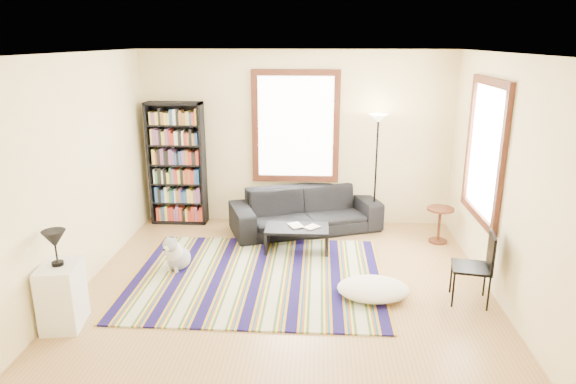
# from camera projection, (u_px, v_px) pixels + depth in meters

# --- Properties ---
(floor) EXTENTS (5.00, 5.00, 0.10)m
(floor) POSITION_uv_depth(u_px,v_px,m) (285.00, 293.00, 6.30)
(floor) COLOR #AC834E
(floor) RESTS_ON ground
(ceiling) EXTENTS (5.00, 5.00, 0.10)m
(ceiling) POSITION_uv_depth(u_px,v_px,m) (285.00, 48.00, 5.47)
(ceiling) COLOR white
(ceiling) RESTS_ON floor
(wall_back) EXTENTS (5.00, 0.10, 2.80)m
(wall_back) POSITION_uv_depth(u_px,v_px,m) (296.00, 138.00, 8.33)
(wall_back) COLOR #FFF2AB
(wall_back) RESTS_ON floor
(wall_front) EXTENTS (5.00, 0.10, 2.80)m
(wall_front) POSITION_uv_depth(u_px,v_px,m) (260.00, 279.00, 3.45)
(wall_front) COLOR #FFF2AB
(wall_front) RESTS_ON floor
(wall_left) EXTENTS (0.10, 5.00, 2.80)m
(wall_left) POSITION_uv_depth(u_px,v_px,m) (70.00, 176.00, 6.04)
(wall_left) COLOR #FFF2AB
(wall_left) RESTS_ON floor
(wall_right) EXTENTS (0.10, 5.00, 2.80)m
(wall_right) POSITION_uv_depth(u_px,v_px,m) (512.00, 183.00, 5.74)
(wall_right) COLOR #FFF2AB
(wall_right) RESTS_ON floor
(window_back) EXTENTS (1.20, 0.06, 1.60)m
(window_back) POSITION_uv_depth(u_px,v_px,m) (296.00, 127.00, 8.19)
(window_back) COLOR white
(window_back) RESTS_ON wall_back
(window_right) EXTENTS (0.06, 1.20, 1.60)m
(window_right) POSITION_uv_depth(u_px,v_px,m) (485.00, 151.00, 6.45)
(window_right) COLOR white
(window_right) RESTS_ON wall_right
(rug) EXTENTS (3.21, 2.56, 0.02)m
(rug) POSITION_uv_depth(u_px,v_px,m) (257.00, 277.00, 6.60)
(rug) COLOR #130D41
(rug) RESTS_ON floor
(sofa) EXTENTS (1.64, 2.49, 0.68)m
(sofa) POSITION_uv_depth(u_px,v_px,m) (305.00, 210.00, 8.14)
(sofa) COLOR black
(sofa) RESTS_ON floor
(bookshelf) EXTENTS (0.90, 0.30, 2.00)m
(bookshelf) POSITION_uv_depth(u_px,v_px,m) (177.00, 164.00, 8.33)
(bookshelf) COLOR black
(bookshelf) RESTS_ON floor
(coffee_table) EXTENTS (0.97, 0.63, 0.36)m
(coffee_table) POSITION_uv_depth(u_px,v_px,m) (297.00, 239.00, 7.39)
(coffee_table) COLOR black
(coffee_table) RESTS_ON floor
(book_a) EXTENTS (0.29, 0.26, 0.02)m
(book_a) POSITION_uv_depth(u_px,v_px,m) (290.00, 226.00, 7.34)
(book_a) COLOR beige
(book_a) RESTS_ON coffee_table
(book_b) EXTENTS (0.26, 0.27, 0.02)m
(book_b) POSITION_uv_depth(u_px,v_px,m) (308.00, 226.00, 7.38)
(book_b) COLOR beige
(book_b) RESTS_ON coffee_table
(floor_cushion) EXTENTS (0.92, 0.74, 0.21)m
(floor_cushion) POSITION_uv_depth(u_px,v_px,m) (373.00, 289.00, 6.07)
(floor_cushion) COLOR silver
(floor_cushion) RESTS_ON floor
(floor_lamp) EXTENTS (0.39, 0.39, 1.86)m
(floor_lamp) POSITION_uv_depth(u_px,v_px,m) (376.00, 174.00, 8.00)
(floor_lamp) COLOR black
(floor_lamp) RESTS_ON floor
(side_table) EXTENTS (0.51, 0.51, 0.54)m
(side_table) POSITION_uv_depth(u_px,v_px,m) (439.00, 225.00, 7.69)
(side_table) COLOR #4E2413
(side_table) RESTS_ON floor
(folding_chair) EXTENTS (0.48, 0.47, 0.86)m
(folding_chair) POSITION_uv_depth(u_px,v_px,m) (471.00, 268.00, 5.89)
(folding_chair) COLOR black
(folding_chair) RESTS_ON floor
(white_cabinet) EXTENTS (0.45, 0.55, 0.70)m
(white_cabinet) POSITION_uv_depth(u_px,v_px,m) (62.00, 296.00, 5.41)
(white_cabinet) COLOR white
(white_cabinet) RESTS_ON floor
(table_lamp) EXTENTS (0.28, 0.28, 0.38)m
(table_lamp) POSITION_uv_depth(u_px,v_px,m) (56.00, 248.00, 5.25)
(table_lamp) COLOR black
(table_lamp) RESTS_ON white_cabinet
(dog) EXTENTS (0.50, 0.58, 0.49)m
(dog) POSITION_uv_depth(u_px,v_px,m) (178.00, 251.00, 6.80)
(dog) COLOR silver
(dog) RESTS_ON floor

